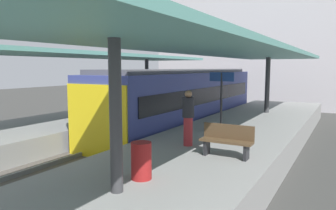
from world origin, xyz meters
The scene contains 14 objects.
ground_plane centered at (0.00, 0.00, 0.00)m, with size 80.00×80.00×0.00m, color #383835.
platform_left centered at (-3.80, 0.00, 0.50)m, with size 4.40×28.00×1.00m, color gray.
platform_right centered at (3.80, 0.00, 0.50)m, with size 4.40×28.00×1.00m, color gray.
track_ballast centered at (0.00, 0.00, 0.10)m, with size 3.20×28.00×0.20m, color #4C4742.
rail_near_side centered at (-0.72, 0.00, 0.27)m, with size 0.08×28.00×0.14m, color slate.
rail_far_side centered at (0.72, 0.00, 0.27)m, with size 0.08×28.00×0.14m, color slate.
commuter_train centered at (0.00, 5.66, 1.73)m, with size 2.78×13.91×3.10m.
canopy_left centered at (-3.80, 1.40, 3.95)m, with size 4.18×21.00×3.07m.
canopy_right centered at (3.80, 1.40, 3.95)m, with size 4.18×21.00×3.07m.
platform_bench centered at (4.81, -1.51, 1.46)m, with size 1.40×0.41×0.86m.
platform_sign centered at (3.61, 1.28, 2.62)m, with size 0.90×0.08×2.21m.
litter_bin centered at (3.80, -4.07, 1.40)m, with size 0.44×0.44×0.80m, color maroon.
passenger_near_bench centered at (3.36, -0.91, 1.88)m, with size 0.36×0.36×1.69m.
station_building_backdrop centered at (0.44, 20.00, 5.50)m, with size 18.00×6.00×11.00m, color #B7B2B7.
Camera 1 is at (7.57, -9.56, 3.37)m, focal length 34.24 mm.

